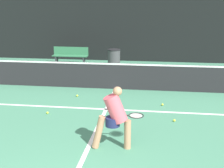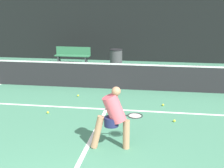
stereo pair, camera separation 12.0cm
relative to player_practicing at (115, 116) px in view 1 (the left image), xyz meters
The scene contains 12 objects.
court_service_line 2.60m from the player_practicing, 103.36° to the left, with size 8.25×0.10×0.01m, color white.
court_center_mark 1.78m from the player_practicing, 110.78° to the left, with size 0.10×6.21×0.01m, color white.
net 4.66m from the player_practicing, 97.10° to the left, with size 11.09×0.09×1.07m.
fence_back 10.15m from the player_practicing, 93.27° to the left, with size 24.00×0.06×3.31m.
player_practicing is the anchor object (origin of this frame).
tennis_ball_scattered_0 3.98m from the player_practicing, 116.09° to the left, with size 0.07×0.07×0.07m, color #D1E033.
tennis_ball_scattered_1 2.91m from the player_practicing, 139.91° to the left, with size 0.07×0.07×0.07m, color #D1E033.
tennis_ball_scattered_2 2.31m from the player_practicing, 51.55° to the left, with size 0.07×0.07×0.07m, color #D1E033.
tennis_ball_scattered_4 3.25m from the player_practicing, 70.16° to the left, with size 0.07×0.07×0.07m, color #D1E033.
courtside_bench 9.40m from the player_practicing, 111.04° to the left, with size 1.77×0.42×0.86m.
trash_bin 8.61m from the player_practicing, 97.71° to the left, with size 0.62×0.62×0.84m.
parked_car 14.23m from the player_practicing, 82.12° to the left, with size 1.72×4.45×1.40m.
Camera 1 is at (1.37, -3.32, 3.11)m, focal length 50.00 mm.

